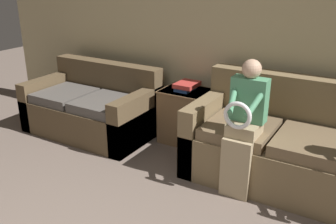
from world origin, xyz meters
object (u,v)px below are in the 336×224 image
couch_main (314,154)px  couch_side (93,108)px  book_stack (186,86)px  child_left_seated (244,123)px  side_shelf (186,115)px

couch_main → couch_side: couch_main is taller
couch_side → book_stack: size_ratio=5.39×
couch_main → child_left_seated: child_left_seated is taller
couch_main → side_shelf: bearing=169.1°
couch_main → book_stack: size_ratio=7.92×
couch_main → couch_side: (-2.61, -0.05, -0.04)m
couch_main → child_left_seated: size_ratio=1.89×
couch_main → book_stack: (-1.48, 0.28, 0.34)m
couch_main → book_stack: 1.54m
child_left_seated → book_stack: (-0.93, 0.68, 0.01)m
couch_main → side_shelf: (-1.48, 0.28, -0.02)m
couch_main → book_stack: couch_main is taller
child_left_seated → side_shelf: child_left_seated is taller
child_left_seated → book_stack: child_left_seated is taller
child_left_seated → couch_side: bearing=170.5°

